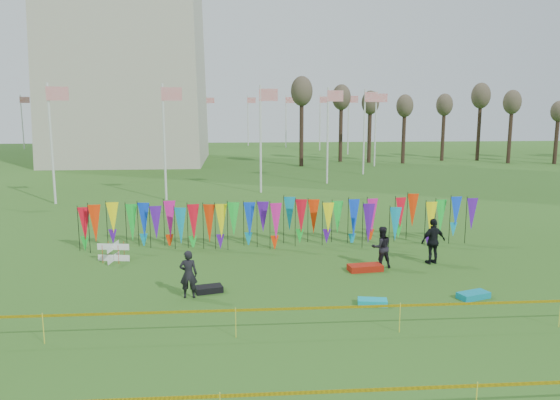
{
  "coord_description": "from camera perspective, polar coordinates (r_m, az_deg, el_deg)",
  "views": [
    {
      "loc": [
        -1.72,
        -17.17,
        6.57
      ],
      "look_at": [
        0.08,
        6.0,
        2.51
      ],
      "focal_mm": 35.0,
      "sensor_mm": 36.0,
      "label": 1
    }
  ],
  "objects": [
    {
      "name": "tree_line",
      "position": [
        69.85,
        24.73,
        8.69
      ],
      "size": [
        53.92,
        1.92,
        7.84
      ],
      "color": "#37251B",
      "rests_on": "ground"
    },
    {
      "name": "kite_bag_teal",
      "position": [
        20.19,
        19.56,
        -9.36
      ],
      "size": [
        1.21,
        0.86,
        0.21
      ],
      "primitive_type": "cube",
      "rotation": [
        0.0,
        0.0,
        0.33
      ],
      "color": "#0B87A0",
      "rests_on": "ground"
    },
    {
      "name": "ground",
      "position": [
        18.47,
        1.22,
        -10.93
      ],
      "size": [
        160.0,
        160.0,
        0.0
      ],
      "primitive_type": "plane",
      "color": "#2A5317",
      "rests_on": "ground"
    },
    {
      "name": "kite_bag_red",
      "position": [
        22.31,
        8.89,
        -7.0
      ],
      "size": [
        1.43,
        0.8,
        0.25
      ],
      "primitive_type": "cube",
      "rotation": [
        0.0,
        0.0,
        0.14
      ],
      "color": "#A81B0B",
      "rests_on": "ground"
    },
    {
      "name": "banner_row",
      "position": [
        25.61,
        0.14,
        -2.1
      ],
      "size": [
        18.64,
        0.64,
        2.12
      ],
      "color": "black",
      "rests_on": "ground"
    },
    {
      "name": "caution_tape_near",
      "position": [
        15.92,
        1.3,
        -11.43
      ],
      "size": [
        26.0,
        0.02,
        0.9
      ],
      "color": "yellow",
      "rests_on": "ground"
    },
    {
      "name": "person_right",
      "position": [
        23.68,
        15.71,
        -4.17
      ],
      "size": [
        1.26,
        0.92,
        1.92
      ],
      "primitive_type": "imported",
      "rotation": [
        0.0,
        0.0,
        3.41
      ],
      "color": "black",
      "rests_on": "ground"
    },
    {
      "name": "person_left",
      "position": [
        19.15,
        -9.55,
        -7.65
      ],
      "size": [
        0.62,
        0.45,
        1.68
      ],
      "primitive_type": "imported",
      "rotation": [
        0.0,
        0.0,
        3.15
      ],
      "color": "black",
      "rests_on": "ground"
    },
    {
      "name": "kite_bag_turquoise",
      "position": [
        18.72,
        9.64,
        -10.47
      ],
      "size": [
        1.04,
        0.66,
        0.19
      ],
      "primitive_type": "cube",
      "rotation": [
        0.0,
        0.0,
        -0.19
      ],
      "color": "#0CACBD",
      "rests_on": "ground"
    },
    {
      "name": "person_mid",
      "position": [
        22.64,
        10.54,
        -4.87
      ],
      "size": [
        0.9,
        0.63,
        1.72
      ],
      "primitive_type": "imported",
      "rotation": [
        0.0,
        0.0,
        3.29
      ],
      "color": "black",
      "rests_on": "ground"
    },
    {
      "name": "caution_tape_far",
      "position": [
        11.77,
        3.67,
        -19.59
      ],
      "size": [
        26.0,
        0.02,
        0.9
      ],
      "color": "yellow",
      "rests_on": "ground"
    },
    {
      "name": "box_kite",
      "position": [
        24.33,
        -17.01,
        -5.25
      ],
      "size": [
        0.7,
        0.7,
        0.78
      ],
      "rotation": [
        0.0,
        0.0,
        -0.14
      ],
      "color": "red",
      "rests_on": "ground"
    },
    {
      "name": "kite_bag_black",
      "position": [
        19.81,
        -7.45,
        -9.21
      ],
      "size": [
        1.06,
        0.78,
        0.22
      ],
      "primitive_type": "cube",
      "rotation": [
        0.0,
        0.0,
        0.26
      ],
      "color": "black",
      "rests_on": "ground"
    },
    {
      "name": "flagpole_ring",
      "position": [
        66.37,
        -15.23,
        7.35
      ],
      "size": [
        57.4,
        56.16,
        8.0
      ],
      "color": "silver",
      "rests_on": "ground"
    }
  ]
}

